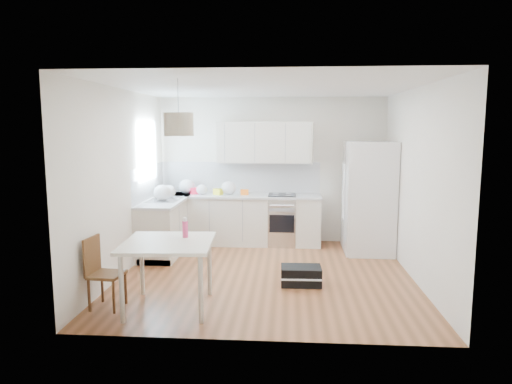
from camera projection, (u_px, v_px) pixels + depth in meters
The scene contains 29 objects.
floor at pixel (266, 275), 6.70m from camera, with size 4.20×4.20×0.00m, color brown.
ceiling at pixel (267, 87), 6.32m from camera, with size 4.20×4.20×0.00m, color white.
wall_back at pixel (272, 170), 8.58m from camera, with size 4.20×4.20×0.00m, color silver.
wall_left at pixel (123, 182), 6.66m from camera, with size 4.20×4.20×0.00m, color silver.
wall_right at pixel (417, 185), 6.36m from camera, with size 4.20×4.20×0.00m, color silver.
window_glassblock at pixel (147, 151), 7.74m from camera, with size 0.02×1.00×1.00m, color #BFE0F9.
cabinets_back at pixel (239, 220), 8.46m from camera, with size 3.00×0.60×0.88m, color beige.
cabinets_left at pixel (167, 226), 7.95m from camera, with size 0.60×1.80×0.88m, color beige.
counter_back at pixel (239, 196), 8.39m from camera, with size 3.02×0.64×0.04m, color silver.
counter_left at pixel (166, 200), 7.88m from camera, with size 0.64×1.82×0.04m, color silver.
backsplash_back at pixel (240, 177), 8.64m from camera, with size 3.00×0.01×0.58m, color silver.
backsplash_left at pixel (149, 182), 7.86m from camera, with size 0.01×1.80×0.58m, color silver.
upper_cabinets at pixel (264, 142), 8.36m from camera, with size 1.70×0.32×0.75m, color beige.
range_oven at pixel (282, 221), 8.40m from camera, with size 0.50×0.61×0.88m, color silver, non-canonical shape.
sink at pixel (165, 200), 7.83m from camera, with size 0.50×0.80×0.16m, color silver, non-canonical shape.
refrigerator at pixel (369, 197), 7.85m from camera, with size 0.90×0.96×1.91m, color white, non-canonical shape.
dining_table at pixel (168, 249), 5.38m from camera, with size 1.10×1.10×0.81m.
dining_chair at pixel (107, 273), 5.42m from camera, with size 0.36×0.36×0.86m, color #492C16, non-canonical shape.
drink_bottle at pixel (185, 228), 5.55m from camera, with size 0.07×0.07×0.24m, color #F54486.
gym_bag at pixel (301, 276), 6.27m from camera, with size 0.55×0.36×0.25m, color black.
pendant_lamp at pixel (179, 124), 5.27m from camera, with size 0.34×0.34×0.27m, color #BDB391.
grocery_bag_a at pixel (187, 186), 8.52m from camera, with size 0.30×0.25×0.27m, color silver.
grocery_bag_b at pixel (202, 190), 8.39m from camera, with size 0.20×0.17×0.18m, color silver.
grocery_bag_c at pixel (229, 188), 8.39m from camera, with size 0.27×0.23×0.25m, color silver.
grocery_bag_d at pixel (169, 191), 8.04m from camera, with size 0.24×0.21×0.22m, color silver.
grocery_bag_e at pixel (162, 193), 7.71m from camera, with size 0.30×0.25×0.27m, color silver.
snack_orange at pixel (245, 192), 8.36m from camera, with size 0.15×0.09×0.10m, color orange.
snack_yellow at pixel (218, 192), 8.37m from camera, with size 0.16×0.10×0.11m, color yellow.
snack_red at pixel (195, 191), 8.45m from camera, with size 0.18×0.11×0.12m, color red.
Camera 1 is at (0.31, -6.46, 2.14)m, focal length 32.00 mm.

